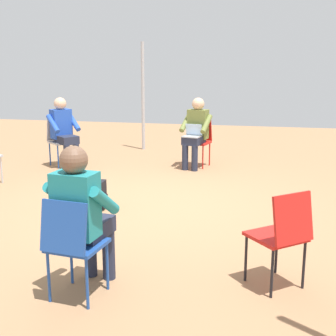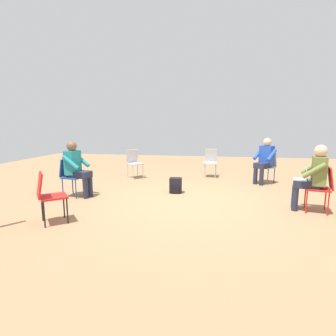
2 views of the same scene
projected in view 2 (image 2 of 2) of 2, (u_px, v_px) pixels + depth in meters
The scene contains 11 objects.
ground_plane at pixel (185, 201), 5.53m from camera, with size 16.27×16.27×0.00m, color #99704C.
chair_northeast at pixel (267, 165), 7.24m from camera, with size 0.58×0.58×0.85m.
chair_west at pixel (71, 174), 5.86m from camera, with size 0.48×0.45×0.85m.
chair_east at pixel (322, 186), 4.75m from camera, with size 0.51×0.48×0.85m.
chair_northwest at pixel (134, 161), 7.92m from camera, with size 0.58×0.58×0.85m.
chair_southwest at pixel (48, 194), 4.21m from camera, with size 0.59×0.58×0.85m.
chair_north at pixel (210, 161), 8.09m from camera, with size 0.43×0.46×0.85m.
person_with_laptop at pixel (313, 175), 4.78m from camera, with size 0.58×0.57×1.24m.
person_in_blue at pixel (265, 158), 7.10m from camera, with size 0.63×0.63×1.24m.
person_in_teal at pixel (76, 166), 5.78m from camera, with size 0.55×0.54×1.24m.
backpack_near_laptop_user at pixel (176, 186), 6.18m from camera, with size 0.29×0.26×0.36m.
Camera 2 is at (0.57, -5.33, 1.59)m, focal length 28.00 mm.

